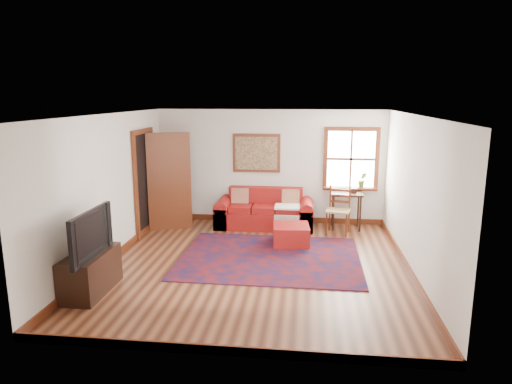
# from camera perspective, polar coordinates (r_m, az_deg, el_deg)

# --- Properties ---
(ground) EXTENTS (5.50, 5.50, 0.00)m
(ground) POSITION_cam_1_polar(r_m,az_deg,el_deg) (7.76, -0.03, -9.13)
(ground) COLOR #421E11
(ground) RESTS_ON ground
(room_envelope) EXTENTS (5.04, 5.54, 2.52)m
(room_envelope) POSITION_cam_1_polar(r_m,az_deg,el_deg) (7.34, -0.02, 3.02)
(room_envelope) COLOR silver
(room_envelope) RESTS_ON ground
(window) EXTENTS (1.18, 0.20, 1.38)m
(window) POSITION_cam_1_polar(r_m,az_deg,el_deg) (10.05, 11.94, 3.26)
(window) COLOR white
(window) RESTS_ON ground
(doorway) EXTENTS (0.89, 1.08, 2.14)m
(doorway) POSITION_cam_1_polar(r_m,az_deg,el_deg) (9.63, -11.94, 1.41)
(doorway) COLOR black
(doorway) RESTS_ON ground
(framed_artwork) EXTENTS (1.05, 0.07, 0.85)m
(framed_artwork) POSITION_cam_1_polar(r_m,az_deg,el_deg) (10.04, 0.05, 4.88)
(framed_artwork) COLOR #5E2914
(framed_artwork) RESTS_ON ground
(persian_rug) EXTENTS (3.13, 2.51, 0.02)m
(persian_rug) POSITION_cam_1_polar(r_m,az_deg,el_deg) (8.08, 1.75, -8.17)
(persian_rug) COLOR #5A0E0C
(persian_rug) RESTS_ON ground
(red_leather_sofa) EXTENTS (2.09, 0.86, 0.82)m
(red_leather_sofa) POSITION_cam_1_polar(r_m,az_deg,el_deg) (9.90, 1.12, -2.78)
(red_leather_sofa) COLOR maroon
(red_leather_sofa) RESTS_ON ground
(red_ottoman) EXTENTS (0.73, 0.73, 0.38)m
(red_ottoman) POSITION_cam_1_polar(r_m,az_deg,el_deg) (8.75, 4.40, -5.36)
(red_ottoman) COLOR maroon
(red_ottoman) RESTS_ON ground
(side_table) EXTENTS (0.65, 0.49, 0.78)m
(side_table) POSITION_cam_1_polar(r_m,az_deg,el_deg) (9.83, 11.25, -0.81)
(side_table) COLOR black
(side_table) RESTS_ON ground
(ladder_back_chair) EXTENTS (0.54, 0.52, 0.98)m
(ladder_back_chair) POSITION_cam_1_polar(r_m,az_deg,el_deg) (9.50, 10.30, -1.97)
(ladder_back_chair) COLOR tan
(ladder_back_chair) RESTS_ON ground
(media_cabinet) EXTENTS (0.49, 1.08, 0.59)m
(media_cabinet) POSITION_cam_1_polar(r_m,az_deg,el_deg) (7.08, -19.96, -9.45)
(media_cabinet) COLOR black
(media_cabinet) RESTS_ON ground
(television) EXTENTS (0.15, 1.16, 0.67)m
(television) POSITION_cam_1_polar(r_m,az_deg,el_deg) (6.74, -20.77, -4.90)
(television) COLOR black
(television) RESTS_ON media_cabinet
(candle_hurricane) EXTENTS (0.12, 0.12, 0.18)m
(candle_hurricane) POSITION_cam_1_polar(r_m,az_deg,el_deg) (7.22, -18.62, -5.71)
(candle_hurricane) COLOR silver
(candle_hurricane) RESTS_ON media_cabinet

